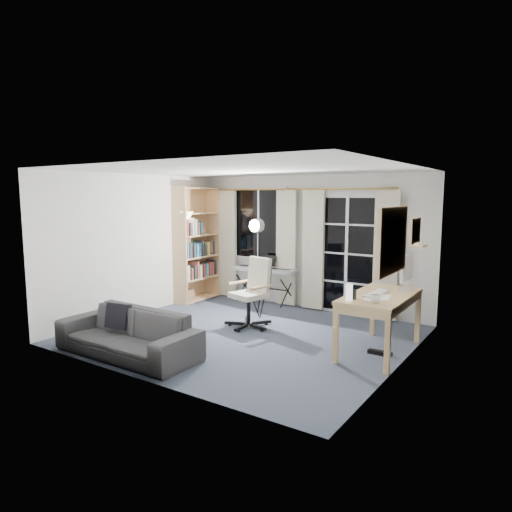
{
  "coord_description": "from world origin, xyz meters",
  "views": [
    {
      "loc": [
        3.74,
        -5.34,
        2.05
      ],
      "look_at": [
        -0.05,
        0.35,
        1.13
      ],
      "focal_mm": 32.0,
      "sensor_mm": 36.0,
      "label": 1
    }
  ],
  "objects_px": {
    "office_chair": "(255,286)",
    "desk": "(380,302)",
    "monitor": "(407,269)",
    "mug": "(375,298)",
    "keyboard_piano": "(266,270)",
    "studio_light": "(257,237)",
    "bookshelf": "(195,247)",
    "torchiere_lamp": "(186,230)",
    "sofa": "(127,326)"
  },
  "relations": [
    {
      "from": "studio_light",
      "to": "monitor",
      "type": "relative_size",
      "value": 3.04
    },
    {
      "from": "keyboard_piano",
      "to": "studio_light",
      "type": "distance_m",
      "value": 1.07
    },
    {
      "from": "mug",
      "to": "bookshelf",
      "type": "bearing_deg",
      "value": 160.46
    },
    {
      "from": "studio_light",
      "to": "sofa",
      "type": "height_order",
      "value": "studio_light"
    },
    {
      "from": "mug",
      "to": "monitor",
      "type": "bearing_deg",
      "value": 84.21
    },
    {
      "from": "desk",
      "to": "bookshelf",
      "type": "bearing_deg",
      "value": 166.12
    },
    {
      "from": "desk",
      "to": "sofa",
      "type": "bearing_deg",
      "value": -144.63
    },
    {
      "from": "torchiere_lamp",
      "to": "monitor",
      "type": "distance_m",
      "value": 4.1
    },
    {
      "from": "keyboard_piano",
      "to": "office_chair",
      "type": "relative_size",
      "value": 1.13
    },
    {
      "from": "bookshelf",
      "to": "studio_light",
      "type": "distance_m",
      "value": 1.77
    },
    {
      "from": "studio_light",
      "to": "monitor",
      "type": "bearing_deg",
      "value": 3.06
    },
    {
      "from": "studio_light",
      "to": "desk",
      "type": "xyz_separation_m",
      "value": [
        2.3,
        -0.59,
        -0.68
      ]
    },
    {
      "from": "bookshelf",
      "to": "mug",
      "type": "bearing_deg",
      "value": -20.39
    },
    {
      "from": "sofa",
      "to": "office_chair",
      "type": "bearing_deg",
      "value": 73.06
    },
    {
      "from": "desk",
      "to": "monitor",
      "type": "height_order",
      "value": "monitor"
    },
    {
      "from": "monitor",
      "to": "sofa",
      "type": "relative_size",
      "value": 0.28
    },
    {
      "from": "bookshelf",
      "to": "torchiere_lamp",
      "type": "height_order",
      "value": "bookshelf"
    },
    {
      "from": "keyboard_piano",
      "to": "studio_light",
      "type": "height_order",
      "value": "studio_light"
    },
    {
      "from": "bookshelf",
      "to": "desk",
      "type": "relative_size",
      "value": 1.52
    },
    {
      "from": "keyboard_piano",
      "to": "office_chair",
      "type": "distance_m",
      "value": 1.35
    },
    {
      "from": "office_chair",
      "to": "sofa",
      "type": "distance_m",
      "value": 2.13
    },
    {
      "from": "office_chair",
      "to": "desk",
      "type": "height_order",
      "value": "office_chair"
    },
    {
      "from": "bookshelf",
      "to": "monitor",
      "type": "xyz_separation_m",
      "value": [
        4.21,
        -0.51,
        0.02
      ]
    },
    {
      "from": "desk",
      "to": "mug",
      "type": "height_order",
      "value": "mug"
    },
    {
      "from": "mug",
      "to": "sofa",
      "type": "bearing_deg",
      "value": -152.85
    },
    {
      "from": "mug",
      "to": "office_chair",
      "type": "bearing_deg",
      "value": 163.93
    },
    {
      "from": "desk",
      "to": "mug",
      "type": "distance_m",
      "value": 0.53
    },
    {
      "from": "studio_light",
      "to": "office_chair",
      "type": "xyz_separation_m",
      "value": [
        0.26,
        -0.47,
        -0.72
      ]
    },
    {
      "from": "studio_light",
      "to": "bookshelf",
      "type": "bearing_deg",
      "value": 173.95
    },
    {
      "from": "keyboard_piano",
      "to": "sofa",
      "type": "height_order",
      "value": "keyboard_piano"
    },
    {
      "from": "bookshelf",
      "to": "sofa",
      "type": "height_order",
      "value": "bookshelf"
    },
    {
      "from": "sofa",
      "to": "studio_light",
      "type": "bearing_deg",
      "value": 81.93
    },
    {
      "from": "studio_light",
      "to": "desk",
      "type": "height_order",
      "value": "studio_light"
    },
    {
      "from": "office_chair",
      "to": "mug",
      "type": "bearing_deg",
      "value": -1.8
    },
    {
      "from": "torchiere_lamp",
      "to": "bookshelf",
      "type": "bearing_deg",
      "value": 108.96
    },
    {
      "from": "desk",
      "to": "mug",
      "type": "bearing_deg",
      "value": -79.13
    },
    {
      "from": "bookshelf",
      "to": "studio_light",
      "type": "height_order",
      "value": "bookshelf"
    },
    {
      "from": "torchiere_lamp",
      "to": "mug",
      "type": "relative_size",
      "value": 13.75
    },
    {
      "from": "torchiere_lamp",
      "to": "keyboard_piano",
      "type": "relative_size",
      "value": 1.43
    },
    {
      "from": "bookshelf",
      "to": "keyboard_piano",
      "type": "height_order",
      "value": "bookshelf"
    },
    {
      "from": "bookshelf",
      "to": "mug",
      "type": "distance_m",
      "value": 4.36
    },
    {
      "from": "desk",
      "to": "sofa",
      "type": "distance_m",
      "value": 3.27
    },
    {
      "from": "torchiere_lamp",
      "to": "studio_light",
      "type": "distance_m",
      "value": 1.58
    },
    {
      "from": "office_chair",
      "to": "keyboard_piano",
      "type": "bearing_deg",
      "value": 129.4
    },
    {
      "from": "keyboard_piano",
      "to": "desk",
      "type": "height_order",
      "value": "keyboard_piano"
    },
    {
      "from": "monitor",
      "to": "studio_light",
      "type": "bearing_deg",
      "value": 176.41
    },
    {
      "from": "bookshelf",
      "to": "keyboard_piano",
      "type": "xyz_separation_m",
      "value": [
        1.4,
        0.38,
        -0.38
      ]
    },
    {
      "from": "monitor",
      "to": "mug",
      "type": "relative_size",
      "value": 4.39
    },
    {
      "from": "monitor",
      "to": "mug",
      "type": "xyz_separation_m",
      "value": [
        -0.1,
        -0.95,
        -0.23
      ]
    },
    {
      "from": "bookshelf",
      "to": "sofa",
      "type": "xyz_separation_m",
      "value": [
        1.36,
        -2.87,
        -0.66
      ]
    }
  ]
}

